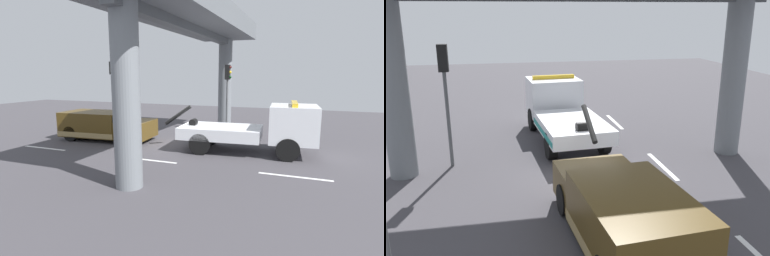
{
  "view_description": "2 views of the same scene",
  "coord_description": "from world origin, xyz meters",
  "views": [
    {
      "loc": [
        6.34,
        -14.08,
        3.67
      ],
      "look_at": [
        1.15,
        -0.74,
        1.14
      ],
      "focal_mm": 28.38,
      "sensor_mm": 36.0,
      "label": 1
    },
    {
      "loc": [
        -12.57,
        2.71,
        5.37
      ],
      "look_at": [
        0.6,
        0.05,
        1.41
      ],
      "focal_mm": 37.93,
      "sensor_mm": 36.0,
      "label": 2
    }
  ],
  "objects": [
    {
      "name": "towed_van_green",
      "position": [
        -4.52,
        -0.01,
        0.78
      ],
      "size": [
        5.35,
        2.56,
        1.58
      ],
      "color": "#4C3814",
      "rests_on": "ground"
    },
    {
      "name": "traffic_light_far",
      "position": [
        1.52,
        4.42,
        3.11
      ],
      "size": [
        0.39,
        0.32,
        4.26
      ],
      "color": "#515456",
      "rests_on": "ground"
    },
    {
      "name": "lane_stripe_east",
      "position": [
        6.0,
        -2.89,
        0.0
      ],
      "size": [
        2.6,
        0.16,
        0.01
      ],
      "primitive_type": "cube",
      "color": "silver",
      "rests_on": "ground"
    },
    {
      "name": "ground_plane",
      "position": [
        0.0,
        0.0,
        -0.05
      ],
      "size": [
        60.0,
        40.0,
        0.1
      ],
      "primitive_type": "cube",
      "color": "#423F44"
    },
    {
      "name": "tow_truck_white",
      "position": [
        4.32,
        0.06,
        1.2
      ],
      "size": [
        7.32,
        2.83,
        2.46
      ],
      "color": "white",
      "rests_on": "ground"
    },
    {
      "name": "lane_stripe_mid",
      "position": [
        0.0,
        -2.89,
        0.0
      ],
      "size": [
        2.6,
        0.16,
        0.01
      ],
      "primitive_type": "cube",
      "color": "silver",
      "rests_on": "ground"
    }
  ]
}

